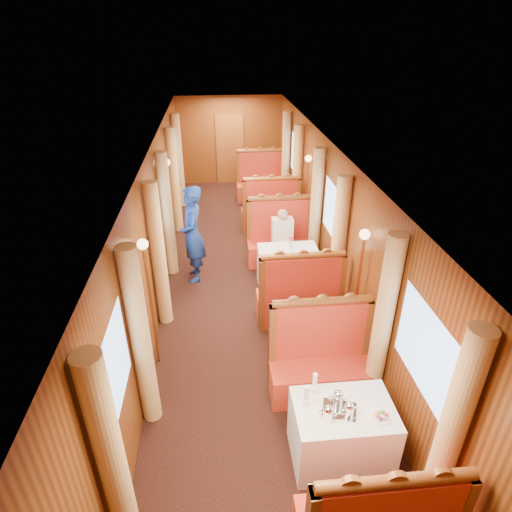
{
  "coord_description": "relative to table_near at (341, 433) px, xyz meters",
  "views": [
    {
      "loc": [
        -0.48,
        -6.52,
        4.26
      ],
      "look_at": [
        0.1,
        -0.68,
        1.05
      ],
      "focal_mm": 30.0,
      "sensor_mm": 36.0,
      "label": 1
    }
  ],
  "objects": [
    {
      "name": "curtain_left_mid_b",
      "position": [
        -2.13,
        4.28,
        0.8
      ],
      "size": [
        0.22,
        0.22,
        2.35
      ],
      "primitive_type": "cylinder",
      "color": "tan",
      "rests_on": "floor"
    },
    {
      "name": "tea_tray",
      "position": [
        -0.07,
        -0.02,
        0.38
      ],
      "size": [
        0.41,
        0.36,
        0.01
      ],
      "primitive_type": "cube",
      "rotation": [
        0.0,
        0.0,
        -0.33
      ],
      "color": "silver",
      "rests_on": "table_near"
    },
    {
      "name": "banquette_far_fwd",
      "position": [
        0.0,
        5.99,
        0.05
      ],
      "size": [
        1.3,
        0.55,
        1.34
      ],
      "color": "#A81218",
      "rests_on": "floor"
    },
    {
      "name": "teapot_left",
      "position": [
        -0.22,
        -0.13,
        0.45
      ],
      "size": [
        0.21,
        0.18,
        0.15
      ],
      "primitive_type": null,
      "rotation": [
        0.0,
        0.0,
        -0.27
      ],
      "color": "silver",
      "rests_on": "tea_tray"
    },
    {
      "name": "window_right_mid",
      "position": [
        0.74,
        3.5,
        1.07
      ],
      "size": [
        0.01,
        1.2,
        0.9
      ],
      "primitive_type": null,
      "rotation": [
        1.57,
        0.0,
        -1.57
      ],
      "color": "#82ADE2",
      "rests_on": "wall_right"
    },
    {
      "name": "table_mid",
      "position": [
        0.0,
        3.5,
        0.0
      ],
      "size": [
        1.05,
        0.72,
        0.75
      ],
      "primitive_type": "cube",
      "color": "white",
      "rests_on": "floor"
    },
    {
      "name": "window_left_near",
      "position": [
        -2.24,
        0.0,
        1.07
      ],
      "size": [
        0.01,
        1.2,
        0.9
      ],
      "primitive_type": null,
      "rotation": [
        1.57,
        0.0,
        1.57
      ],
      "color": "#82ADE2",
      "rests_on": "wall_left"
    },
    {
      "name": "window_right_far",
      "position": [
        0.74,
        7.0,
        1.07
      ],
      "size": [
        0.01,
        1.2,
        0.9
      ],
      "primitive_type": null,
      "rotation": [
        1.57,
        0.0,
        -1.57
      ],
      "color": "#82ADE2",
      "rests_on": "wall_right"
    },
    {
      "name": "curtain_left_far_a",
      "position": [
        -2.13,
        6.22,
        0.8
      ],
      "size": [
        0.22,
        0.22,
        2.35
      ],
      "primitive_type": "cylinder",
      "color": "tan",
      "rests_on": "floor"
    },
    {
      "name": "curtain_right_mid_a",
      "position": [
        0.63,
        2.72,
        0.8
      ],
      "size": [
        0.22,
        0.22,
        2.35
      ],
      "primitive_type": "cylinder",
      "color": "tan",
      "rests_on": "floor"
    },
    {
      "name": "window_right_near",
      "position": [
        0.74,
        0.0,
        1.07
      ],
      "size": [
        0.01,
        1.2,
        0.9
      ],
      "primitive_type": null,
      "rotation": [
        1.57,
        0.0,
        -1.57
      ],
      "color": "#82ADE2",
      "rests_on": "wall_right"
    },
    {
      "name": "wall_left",
      "position": [
        -2.25,
        3.5,
        0.88
      ],
      "size": [
        0.01,
        12.0,
        2.5
      ],
      "primitive_type": null,
      "rotation": [
        1.57,
        0.0,
        1.57
      ],
      "color": "brown",
      "rests_on": "floor"
    },
    {
      "name": "sconce_left_aft",
      "position": [
        -2.15,
        5.25,
        1.01
      ],
      "size": [
        0.14,
        0.14,
        1.95
      ],
      "color": "#BF8C3F",
      "rests_on": "floor"
    },
    {
      "name": "curtain_left_far_b",
      "position": [
        -2.13,
        7.78,
        0.8
      ],
      "size": [
        0.22,
        0.22,
        2.35
      ],
      "primitive_type": "cylinder",
      "color": "tan",
      "rests_on": "floor"
    },
    {
      "name": "teapot_back",
      "position": [
        -0.06,
        0.06,
        0.44
      ],
      "size": [
        0.18,
        0.15,
        0.14
      ],
      "primitive_type": null,
      "rotation": [
        0.0,
        0.0,
        -0.11
      ],
      "color": "silver",
      "rests_on": "tea_tray"
    },
    {
      "name": "window_left_far",
      "position": [
        -2.24,
        7.0,
        1.07
      ],
      "size": [
        0.01,
        1.2,
        0.9
      ],
      "primitive_type": null,
      "rotation": [
        1.57,
        0.0,
        1.57
      ],
      "color": "#82ADE2",
      "rests_on": "wall_left"
    },
    {
      "name": "banquette_mid_aft",
      "position": [
        0.0,
        4.51,
        0.05
      ],
      "size": [
        1.3,
        0.55,
        1.34
      ],
      "color": "#A81218",
      "rests_on": "floor"
    },
    {
      "name": "curtain_right_far_a",
      "position": [
        0.63,
        6.22,
        0.8
      ],
      "size": [
        0.22,
        0.22,
        2.35
      ],
      "primitive_type": "cylinder",
      "color": "tan",
      "rests_on": "floor"
    },
    {
      "name": "floor",
      "position": [
        -0.75,
        3.5,
        -0.38
      ],
      "size": [
        3.0,
        12.0,
        0.01
      ],
      "primitive_type": null,
      "color": "black",
      "rests_on": "ground"
    },
    {
      "name": "curtain_right_near_a",
      "position": [
        0.63,
        -0.78,
        0.8
      ],
      "size": [
        0.22,
        0.22,
        2.35
      ],
      "primitive_type": "cylinder",
      "color": "tan",
      "rests_on": "floor"
    },
    {
      "name": "passenger",
      "position": [
        -0.0,
        4.25,
        0.37
      ],
      "size": [
        0.4,
        0.44,
        0.76
      ],
      "color": "beige",
      "rests_on": "banquette_mid_aft"
    },
    {
      "name": "rose_vase_far",
      "position": [
        0.01,
        6.98,
        0.55
      ],
      "size": [
        0.06,
        0.06,
        0.36
      ],
      "rotation": [
        0.0,
        0.0,
        -0.19
      ],
      "color": "silver",
      "rests_on": "table_far"
    },
    {
      "name": "curtain_left_near_b",
      "position": [
        -2.13,
        0.78,
        0.8
      ],
      "size": [
        0.22,
        0.22,
        2.35
      ],
      "primitive_type": "cylinder",
      "color": "tan",
      "rests_on": "floor"
    },
    {
      "name": "cup_outboard",
      "position": [
        -0.27,
        0.25,
        0.48
      ],
      "size": [
        0.08,
        0.08,
        0.26
      ],
      "rotation": [
        0.0,
        0.0,
        -0.07
      ],
      "color": "white",
      "rests_on": "table_near"
    },
    {
      "name": "teapot_right",
      "position": [
        0.01,
        -0.1,
        0.44
      ],
      "size": [
        0.2,
        0.17,
        0.14
      ],
      "primitive_type": null,
      "rotation": [
        0.0,
        0.0,
        0.28
      ],
      "color": "silver",
      "rests_on": "tea_tray"
    },
    {
      "name": "sconce_right_fore",
      "position": [
        0.65,
        1.75,
        1.01
      ],
      "size": [
        0.14,
        0.14,
        1.95
      ],
      "color": "#BF8C3F",
      "rests_on": "floor"
    },
    {
      "name": "cup_inboard",
      "position": [
        -0.4,
        0.08,
        0.48
      ],
      "size": [
        0.08,
        0.08,
        0.26
      ],
      "rotation": [
        0.0,
        0.0,
        0.17
      ],
      "color": "white",
      "rests_on": "table_near"
    },
    {
      "name": "sconce_left_fore",
      "position": [
        -2.15,
        1.75,
        1.01
      ],
      "size": [
        0.14,
        0.14,
        1.95
      ],
      "color": "#BF8C3F",
      "rests_on": "floor"
    },
    {
      "name": "steward",
      "position": [
        -1.68,
        4.0,
        0.53
      ],
      "size": [
        0.49,
        0.69,
        1.81
      ],
      "primitive_type": "imported",
      "rotation": [
        0.0,
        0.0,
        -1.49
      ],
      "color": "navy",
      "rests_on": "floor"
    },
    {
      "name": "fruit_plate",
      "position": [
        0.33,
        -0.15,
        0.39
      ],
      "size": [
        0.2,
        0.2,
        0.05
      ],
      "rotation": [
        0.0,
        0.0,
        -0.33
      ],
      "color": "white",
      "rests_on": "table_near"
    },
    {
      "name": "curtain_right_far_b",
      "position": [
        0.63,
        7.78,
        0.8
      ],
      "size": [
        0.22,
        0.22,
        2.35
      ],
      "primitive_type": "cylinder",
      "color": "tan",
      "rests_on": "floor"
    },
    {
      "name": "table_near",
      "position": [
        0.0,
        0.0,
        0.0
      ],
      "size": [
        1.05,
        0.72,
        0.75
      ],
      "primitive_type": "cube",
      "color": "white",
      "rests_on": "floor"
    },
    {
      "name": "banquette_mid_fwd",
      "position": [
        0.0,
        2.49,
        0.05
      ],
      "size": [
        1.3,
        0.55,
        1.34
      ],
      "color": "#A81218",
      "rests_on": "floor"
    },
    {
      "name": "curtain_right_mid_b",
      "position": [
        0.63,
        4.28,
        0.8
      ],
      "size": [
        0.22,
        0.22,
        2.35
      ],
      "primitive_type": "cylinder",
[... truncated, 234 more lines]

